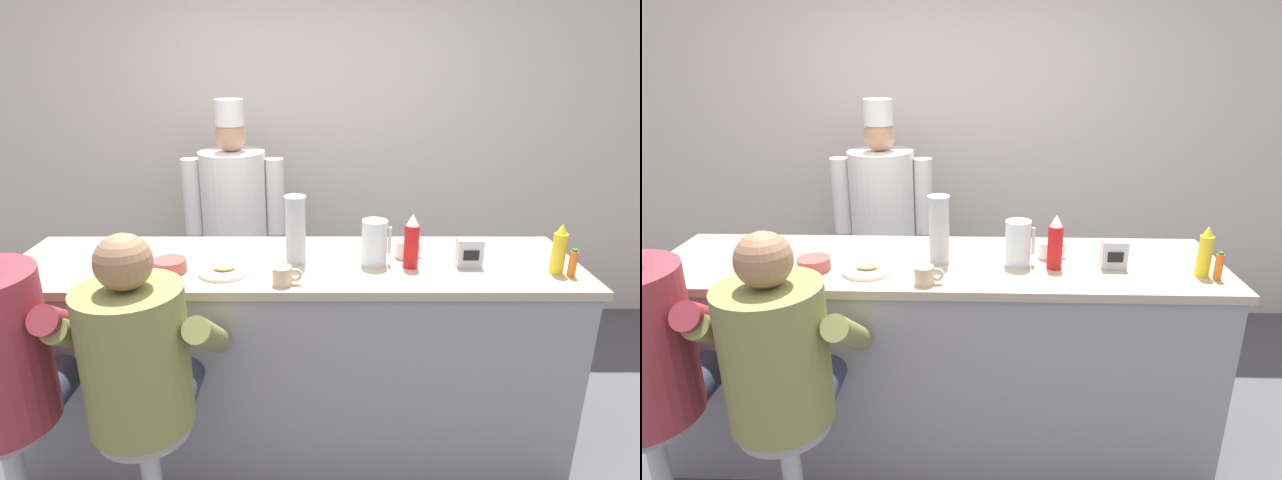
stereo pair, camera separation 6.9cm
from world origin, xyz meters
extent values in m
cube|color=beige|center=(0.00, 1.92, 1.35)|extent=(10.00, 0.06, 2.70)
cube|color=gray|center=(0.00, 0.36, 0.50)|extent=(2.66, 0.68, 0.99)
cube|color=tan|center=(0.00, 0.36, 1.01)|extent=(2.71, 0.71, 0.04)
cylinder|color=red|center=(0.55, 0.28, 1.14)|extent=(0.07, 0.07, 0.20)
cone|color=white|center=(0.55, 0.28, 1.27)|extent=(0.06, 0.06, 0.06)
cylinder|color=yellow|center=(1.20, 0.21, 1.13)|extent=(0.06, 0.06, 0.19)
cone|color=yellow|center=(1.20, 0.21, 1.25)|extent=(0.05, 0.05, 0.05)
cylinder|color=orange|center=(1.25, 0.17, 1.09)|extent=(0.03, 0.03, 0.12)
cylinder|color=#287F2D|center=(1.25, 0.17, 1.16)|extent=(0.02, 0.02, 0.01)
cylinder|color=silver|center=(0.38, 0.32, 1.14)|extent=(0.12, 0.12, 0.22)
cube|color=silver|center=(0.45, 0.32, 1.15)|extent=(0.01, 0.01, 0.13)
cylinder|color=white|center=(-0.31, 0.21, 1.04)|extent=(0.23, 0.23, 0.02)
ellipsoid|color=#E0BC60|center=(-0.31, 0.21, 1.07)|extent=(0.10, 0.08, 0.03)
cylinder|color=#B24C47|center=(-0.56, 0.23, 1.06)|extent=(0.15, 0.15, 0.06)
cylinder|color=beige|center=(-0.04, 0.09, 1.08)|extent=(0.09, 0.09, 0.08)
torus|color=beige|center=(0.02, 0.09, 1.08)|extent=(0.06, 0.02, 0.06)
cylinder|color=white|center=(0.53, 0.41, 1.08)|extent=(0.09, 0.09, 0.08)
torus|color=white|center=(0.59, 0.41, 1.08)|extent=(0.06, 0.02, 0.06)
cylinder|color=#B7BABF|center=(0.01, 0.34, 1.19)|extent=(0.10, 0.10, 0.32)
cylinder|color=silver|center=(0.01, 0.34, 1.36)|extent=(0.10, 0.10, 0.01)
cube|color=silver|center=(0.82, 0.29, 1.10)|extent=(0.12, 0.06, 0.13)
cube|color=black|center=(0.82, 0.26, 1.10)|extent=(0.07, 0.01, 0.05)
cylinder|color=#B2B5BA|center=(-1.11, -0.30, 0.31)|extent=(0.08, 0.08, 0.59)
cylinder|color=gray|center=(-1.11, -0.30, 0.60)|extent=(0.36, 0.36, 0.05)
cylinder|color=#33384C|center=(-1.22, -0.09, 0.65)|extent=(0.16, 0.44, 0.16)
cylinder|color=#33384C|center=(-1.00, -0.09, 0.65)|extent=(0.16, 0.44, 0.16)
cylinder|color=maroon|center=(-0.84, -0.18, 0.97)|extent=(0.11, 0.47, 0.38)
cylinder|color=#B2B5BA|center=(-0.56, -0.30, 0.31)|extent=(0.08, 0.08, 0.59)
cylinder|color=gray|center=(-0.56, -0.30, 0.60)|extent=(0.36, 0.36, 0.05)
cylinder|color=#33384C|center=(-0.66, -0.11, 0.64)|extent=(0.15, 0.40, 0.15)
cylinder|color=#33384C|center=(-0.46, -0.11, 0.64)|extent=(0.15, 0.40, 0.15)
cylinder|color=olive|center=(-0.56, -0.30, 0.91)|extent=(0.40, 0.40, 0.56)
cylinder|color=olive|center=(-0.81, -0.19, 0.94)|extent=(0.10, 0.43, 0.34)
cylinder|color=olive|center=(-0.31, -0.19, 0.94)|extent=(0.10, 0.43, 0.34)
sphere|color=#8C6647|center=(-0.56, -0.30, 1.30)|extent=(0.21, 0.21, 0.21)
cube|color=#232328|center=(-0.44, 1.38, 0.39)|extent=(0.33, 0.18, 0.79)
cube|color=white|center=(-0.44, 1.33, 0.55)|extent=(0.30, 0.02, 0.47)
cylinder|color=white|center=(-0.44, 1.38, 1.08)|extent=(0.43, 0.43, 0.59)
sphere|color=tan|center=(-0.44, 1.38, 1.48)|extent=(0.20, 0.20, 0.20)
cylinder|color=white|center=(-0.44, 1.38, 1.62)|extent=(0.18, 0.18, 0.16)
cylinder|color=white|center=(-0.72, 1.38, 1.08)|extent=(0.12, 0.12, 0.50)
cylinder|color=white|center=(-0.17, 1.38, 1.08)|extent=(0.12, 0.12, 0.50)
camera|label=1|loc=(0.12, -2.03, 1.99)|focal=30.00mm
camera|label=2|loc=(0.19, -2.03, 1.99)|focal=30.00mm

